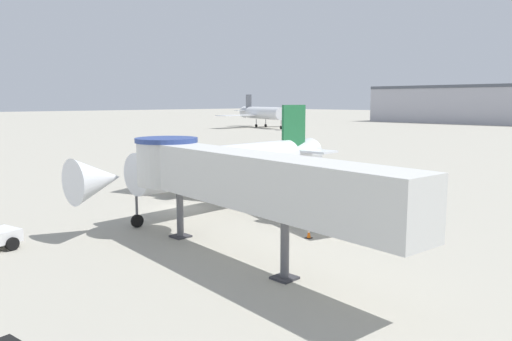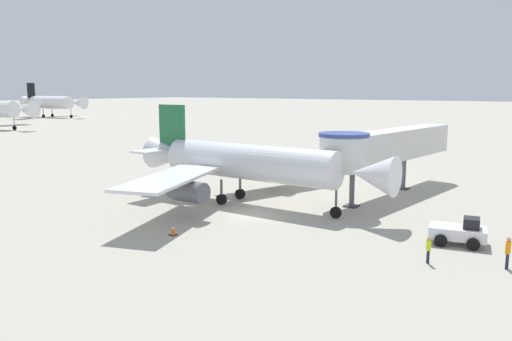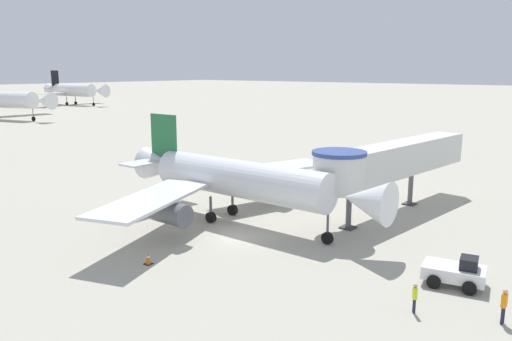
# 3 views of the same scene
# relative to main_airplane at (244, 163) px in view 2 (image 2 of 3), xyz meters

# --- Properties ---
(ground_plane) EXTENTS (800.00, 800.00, 0.00)m
(ground_plane) POSITION_rel_main_airplane_xyz_m (-2.86, -2.67, -3.59)
(ground_plane) COLOR #A8A393
(main_airplane) EXTENTS (26.77, 24.14, 8.40)m
(main_airplane) POSITION_rel_main_airplane_xyz_m (0.00, 0.00, 0.00)
(main_airplane) COLOR silver
(main_airplane) RESTS_ON ground_plane
(jet_bridge) EXTENTS (21.23, 5.29, 6.37)m
(jet_bridge) POSITION_rel_main_airplane_xyz_m (9.91, -8.71, 1.09)
(jet_bridge) COLOR silver
(jet_bridge) RESTS_ON ground_plane
(pushback_tug_white) EXTENTS (2.86, 3.77, 1.80)m
(pushback_tug_white) POSITION_rel_main_airplane_xyz_m (-1.18, -18.12, -2.79)
(pushback_tug_white) COLOR silver
(pushback_tug_white) RESTS_ON ground_plane
(traffic_cone_starboard_wing) EXTENTS (0.39, 0.39, 0.66)m
(traffic_cone_starboard_wing) POSITION_rel_main_airplane_xyz_m (10.42, -2.49, -3.27)
(traffic_cone_starboard_wing) COLOR black
(traffic_cone_starboard_wing) RESTS_ON ground_plane
(traffic_cone_port_wing) EXTENTS (0.49, 0.49, 0.80)m
(traffic_cone_port_wing) POSITION_rel_main_airplane_xyz_m (-10.38, -1.71, -3.20)
(traffic_cone_port_wing) COLOR black
(traffic_cone_port_wing) RESTS_ON ground_plane
(ground_crew_marshaller) EXTENTS (0.37, 0.24, 1.84)m
(ground_crew_marshaller) POSITION_rel_main_airplane_xyz_m (-4.37, -21.43, -2.52)
(ground_crew_marshaller) COLOR #1E2338
(ground_crew_marshaller) RESTS_ON ground_plane
(ground_crew_wing_walker) EXTENTS (0.36, 0.33, 1.62)m
(ground_crew_wing_walker) POSITION_rel_main_airplane_xyz_m (-6.01, -17.59, -2.65)
(ground_crew_wing_walker) COLOR #1E2338
(ground_crew_wing_walker) RESTS_ON ground_plane
(background_jet_black_tail) EXTENTS (28.42, 28.12, 11.93)m
(background_jet_black_tail) POSITION_rel_main_airplane_xyz_m (67.41, 133.90, 1.62)
(background_jet_black_tail) COLOR white
(background_jet_black_tail) RESTS_ON ground_plane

